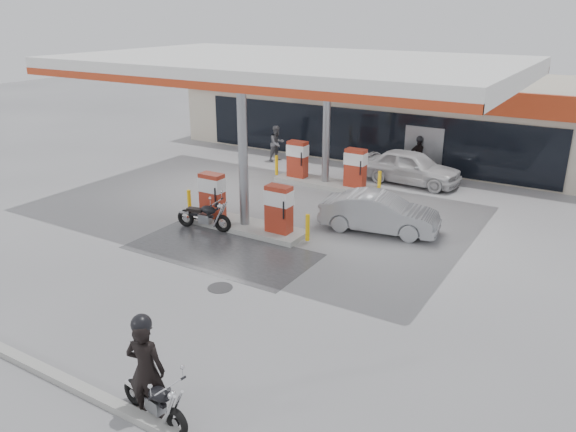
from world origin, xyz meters
name	(u,v)px	position (x,y,z in m)	size (l,w,h in m)	color
ground	(209,248)	(0.00, 0.00, 0.00)	(90.00, 90.00, 0.00)	gray
wet_patch	(221,251)	(0.50, 0.00, 0.00)	(6.00, 3.00, 0.00)	#4C4C4F
drain_cover	(220,288)	(2.00, -2.00, 0.00)	(0.70, 0.70, 0.01)	#38383A
kerb	(8,353)	(0.00, -7.00, 0.07)	(28.00, 0.25, 0.15)	gray
store_building	(395,112)	(0.01, 15.94, 2.01)	(22.00, 8.22, 4.00)	#BBB49C
canopy	(290,66)	(0.00, 5.00, 5.27)	(16.00, 10.02, 5.51)	silver
pump_island_near	(245,209)	(0.00, 2.00, 0.71)	(5.14, 1.30, 1.78)	#9E9E99
pump_island_far	(325,169)	(0.00, 8.00, 0.71)	(5.14, 1.30, 1.78)	#9E9E99
main_motorcycle	(155,401)	(4.24, -6.80, 0.42)	(1.84, 0.72, 0.95)	black
biker_main	(146,370)	(4.05, -6.78, 1.01)	(0.74, 0.48, 2.02)	black
parked_motorcycle	(205,216)	(-1.14, 1.21, 0.48)	(2.08, 0.80, 1.07)	black
sedan_white	(411,167)	(3.06, 10.20, 0.74)	(1.74, 4.32, 1.47)	silver
attendant	(277,143)	(-4.02, 10.44, 0.89)	(0.87, 0.67, 1.78)	#515155
hatchback_silver	(380,213)	(4.08, 4.20, 0.66)	(1.40, 4.02, 1.33)	#999BA0
parked_car_left	(225,126)	(-10.00, 14.00, 0.53)	(1.48, 3.63, 1.05)	#52121B
biker_walking	(418,156)	(2.82, 11.80, 0.84)	(0.99, 0.41, 1.68)	black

